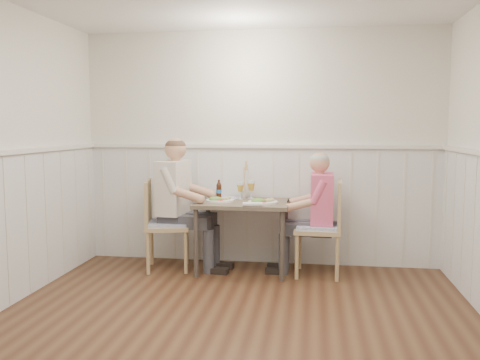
{
  "coord_description": "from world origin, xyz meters",
  "views": [
    {
      "loc": [
        0.61,
        -3.41,
        1.54
      ],
      "look_at": [
        -0.14,
        1.64,
        1.0
      ],
      "focal_mm": 38.0,
      "sensor_mm": 36.0,
      "label": 1
    }
  ],
  "objects": [
    {
      "name": "ground_plane",
      "position": [
        0.0,
        0.0,
        0.0
      ],
      "size": [
        4.5,
        4.5,
        0.0
      ],
      "primitive_type": "plane",
      "color": "#432617"
    },
    {
      "name": "room_shell",
      "position": [
        0.0,
        0.0,
        1.52
      ],
      "size": [
        4.04,
        4.54,
        2.6
      ],
      "color": "silver",
      "rests_on": "ground"
    },
    {
      "name": "wainscot",
      "position": [
        0.0,
        0.69,
        0.69
      ],
      "size": [
        4.0,
        4.49,
        1.34
      ],
      "color": "white",
      "rests_on": "ground"
    },
    {
      "name": "dining_table",
      "position": [
        -0.14,
        1.84,
        0.65
      ],
      "size": [
        0.98,
        0.7,
        0.75
      ],
      "color": "brown",
      "rests_on": "ground"
    },
    {
      "name": "chair_right",
      "position": [
        0.71,
        1.81,
        0.54
      ],
      "size": [
        0.49,
        0.49,
        0.99
      ],
      "color": "tan",
      "rests_on": "ground"
    },
    {
      "name": "chair_left",
      "position": [
        -1.01,
        1.79,
        0.52
      ],
      "size": [
        0.55,
        0.55,
        0.97
      ],
      "color": "tan",
      "rests_on": "ground"
    },
    {
      "name": "man_in_pink",
      "position": [
        0.65,
        1.87,
        0.54
      ],
      "size": [
        0.59,
        0.42,
        1.3
      ],
      "color": "#3F3F47",
      "rests_on": "ground"
    },
    {
      "name": "diner_cream",
      "position": [
        -0.86,
        1.85,
        0.6
      ],
      "size": [
        0.7,
        0.49,
        1.44
      ],
      "color": "#3F3F47",
      "rests_on": "ground"
    },
    {
      "name": "plate_man",
      "position": [
        0.07,
        1.75,
        0.78
      ],
      "size": [
        0.31,
        0.31,
        0.08
      ],
      "color": "white",
      "rests_on": "dining_table"
    },
    {
      "name": "plate_diner",
      "position": [
        -0.39,
        1.81,
        0.77
      ],
      "size": [
        0.3,
        0.3,
        0.07
      ],
      "color": "white",
      "rests_on": "dining_table"
    },
    {
      "name": "beer_glass_a",
      "position": [
        -0.08,
        2.07,
        0.89
      ],
      "size": [
        0.08,
        0.08,
        0.2
      ],
      "color": "silver",
      "rests_on": "dining_table"
    },
    {
      "name": "beer_glass_b",
      "position": [
        -0.19,
        2.01,
        0.88
      ],
      "size": [
        0.08,
        0.08,
        0.19
      ],
      "color": "silver",
      "rests_on": "dining_table"
    },
    {
      "name": "beer_bottle",
      "position": [
        -0.43,
        2.03,
        0.84
      ],
      "size": [
        0.06,
        0.06,
        0.21
      ],
      "color": "black",
      "rests_on": "dining_table"
    },
    {
      "name": "rolled_napkin",
      "position": [
        0.0,
        1.53,
        0.77
      ],
      "size": [
        0.2,
        0.08,
        0.04
      ],
      "color": "white",
      "rests_on": "dining_table"
    },
    {
      "name": "grass_vase",
      "position": [
        -0.17,
        2.09,
        0.95
      ],
      "size": [
        0.05,
        0.05,
        0.44
      ],
      "color": "silver",
      "rests_on": "dining_table"
    },
    {
      "name": "gingham_mat",
      "position": [
        -0.38,
        2.07,
        0.75
      ],
      "size": [
        0.42,
        0.39,
        0.01
      ],
      "color": "#5865A8",
      "rests_on": "dining_table"
    }
  ]
}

